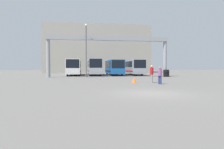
{
  "coord_description": "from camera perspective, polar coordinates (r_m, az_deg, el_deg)",
  "views": [
    {
      "loc": [
        -4.13,
        -11.81,
        1.63
      ],
      "look_at": [
        0.89,
        23.64,
        0.3
      ],
      "focal_mm": 32.0,
      "sensor_mm": 36.0,
      "label": 1
    }
  ],
  "objects": [
    {
      "name": "building_backdrop",
      "position": [
        62.51,
        -4.27,
        7.0
      ],
      "size": [
        30.96,
        12.0,
        13.89
      ],
      "color": "gray",
      "rests_on": "ground"
    },
    {
      "name": "pedestrian_far_center",
      "position": [
        21.21,
        11.26,
        0.28
      ],
      "size": [
        0.38,
        0.38,
        1.81
      ],
      "rotation": [
        0.0,
        0.0,
        4.49
      ],
      "color": "gray",
      "rests_on": "ground"
    },
    {
      "name": "tire_stack",
      "position": [
        35.1,
        15.23,
        0.37
      ],
      "size": [
        1.04,
        1.04,
        1.2
      ],
      "color": "black",
      "rests_on": "ground"
    },
    {
      "name": "traffic_cone",
      "position": [
        21.01,
        6.34,
        -1.51
      ],
      "size": [
        0.42,
        0.42,
        0.6
      ],
      "color": "orange",
      "rests_on": "ground"
    },
    {
      "name": "pedestrian_near_center",
      "position": [
        19.52,
        13.51,
        -0.1
      ],
      "size": [
        0.35,
        0.35,
        1.68
      ],
      "rotation": [
        0.0,
        0.0,
        2.37
      ],
      "color": "navy",
      "rests_on": "ground"
    },
    {
      "name": "ground_plane",
      "position": [
        12.62,
        11.18,
        -5.33
      ],
      "size": [
        200.0,
        200.0,
        0.0
      ],
      "primitive_type": "plane",
      "color": "#514F4C"
    },
    {
      "name": "bus_slot_2",
      "position": [
        41.04,
        0.57,
        2.28
      ],
      "size": [
        2.61,
        10.28,
        3.02
      ],
      "color": "#1959A5",
      "rests_on": "ground"
    },
    {
      "name": "bus_slot_0",
      "position": [
        41.28,
        -10.75,
        2.32
      ],
      "size": [
        2.58,
        11.59,
        3.12
      ],
      "color": "silver",
      "rests_on": "ground"
    },
    {
      "name": "bus_slot_3",
      "position": [
        42.46,
        5.85,
        2.32
      ],
      "size": [
        2.54,
        11.56,
        3.09
      ],
      "color": "#999EA5",
      "rests_on": "ground"
    },
    {
      "name": "lamp_post",
      "position": [
        31.78,
        -7.43,
        7.38
      ],
      "size": [
        0.36,
        0.36,
        8.37
      ],
      "color": "#595B60",
      "rests_on": "ground"
    },
    {
      "name": "bus_slot_1",
      "position": [
        41.57,
        -5.15,
        2.43
      ],
      "size": [
        2.5,
        12.14,
        3.22
      ],
      "color": "#999EA5",
      "rests_on": "ground"
    },
    {
      "name": "overhead_gantry",
      "position": [
        33.23,
        -0.87,
        8.69
      ],
      "size": [
        20.01,
        0.8,
        6.71
      ],
      "color": "gray",
      "rests_on": "ground"
    }
  ]
}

